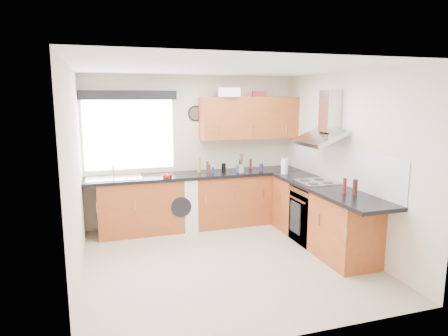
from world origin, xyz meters
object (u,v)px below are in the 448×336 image
object	(u,v)px
extractor_hood	(325,124)
upper_cabinets	(249,118)
washing_machine	(178,202)
oven	(315,214)

from	to	relation	value
extractor_hood	upper_cabinets	distance (m)	1.48
upper_cabinets	washing_machine	world-z (taller)	upper_cabinets
extractor_hood	upper_cabinets	size ratio (longest dim) A/B	0.46
washing_machine	extractor_hood	bearing A→B (deg)	-25.87
upper_cabinets	washing_machine	distance (m)	1.88
oven	washing_machine	bearing A→B (deg)	146.45
extractor_hood	washing_machine	size ratio (longest dim) A/B	0.88
extractor_hood	washing_machine	distance (m)	2.65
washing_machine	oven	bearing A→B (deg)	-27.25
extractor_hood	washing_machine	xyz separation A→B (m)	(-1.94, 1.22, -1.33)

